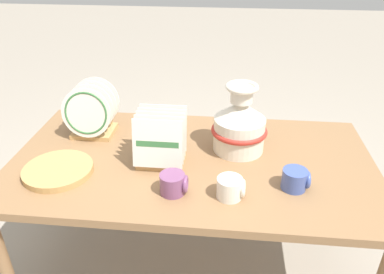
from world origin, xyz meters
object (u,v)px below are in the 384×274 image
Objects in this scene: wicker_charger_stack at (58,170)px; dish_rack_round_plates at (91,114)px; dish_rack_square_plates at (161,143)px; mug_cream_glaze at (231,188)px; ceramic_vase at (240,124)px; mug_cobalt_glaze at (296,179)px; mug_plum_glaze at (174,184)px.

dish_rack_round_plates is at bearing 83.84° from wicker_charger_stack.
dish_rack_square_plates is 2.17× the size of mug_cream_glaze.
ceramic_vase is 0.36m from dish_rack_square_plates.
dish_rack_round_plates is 0.35m from wicker_charger_stack.
dish_rack_square_plates is 0.56m from mug_cobalt_glaze.
ceramic_vase is 0.70m from dish_rack_round_plates.
ceramic_vase is 1.21× the size of dish_rack_round_plates.
dish_rack_round_plates reaches higher than mug_cream_glaze.
mug_cobalt_glaze is (0.46, 0.07, 0.00)m from mug_plum_glaze.
mug_plum_glaze is (-0.22, 0.00, 0.00)m from mug_cream_glaze.
mug_plum_glaze is at bearing -42.44° from dish_rack_round_plates.
dish_rack_round_plates reaches higher than mug_plum_glaze.
mug_cream_glaze is 0.26m from mug_cobalt_glaze.
ceramic_vase is 1.11× the size of wicker_charger_stack.
ceramic_vase is 0.79m from wicker_charger_stack.
ceramic_vase reaches higher than mug_cream_glaze.
dish_rack_square_plates is 0.37m from mug_cream_glaze.
ceramic_vase is 2.98× the size of mug_plum_glaze.
ceramic_vase is 0.36m from mug_cobalt_glaze.
dish_rack_round_plates is 0.91× the size of wicker_charger_stack.
mug_cream_glaze reaches higher than wicker_charger_stack.
mug_plum_glaze is (-0.24, -0.35, -0.09)m from ceramic_vase.
dish_rack_square_plates is at bearing 111.83° from mug_plum_glaze.
mug_cream_glaze is at bearing -1.21° from mug_plum_glaze.
ceramic_vase reaches higher than wicker_charger_stack.
mug_cream_glaze is (0.30, -0.21, -0.05)m from dish_rack_square_plates.
ceramic_vase is at bearing 22.65° from dish_rack_square_plates.
ceramic_vase is 0.36m from mug_cream_glaze.
dish_rack_square_plates is at bearing -29.07° from dish_rack_round_plates.
ceramic_vase reaches higher than mug_cobalt_glaze.
ceramic_vase is at bearing -5.64° from dish_rack_round_plates.
dish_rack_round_plates is 0.79m from mug_cream_glaze.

